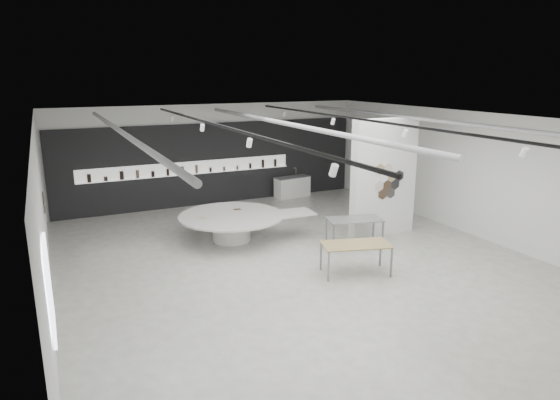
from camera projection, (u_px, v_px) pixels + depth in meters
name	position (u px, v px, depth m)	size (l,w,h in m)	color
room	(294.00, 187.00, 12.84)	(12.02, 14.02, 3.82)	beige
back_wall_display	(212.00, 164.00, 19.04)	(11.80, 0.27, 3.10)	black
partition_column	(384.00, 178.00, 15.28)	(2.20, 0.38, 3.60)	white
display_island	(234.00, 224.00, 14.98)	(4.10, 3.30, 0.81)	white
sample_table_wood	(356.00, 246.00, 12.41)	(1.84, 1.27, 0.79)	#9A8450
sample_table_stone	(355.00, 221.00, 14.48)	(1.71, 1.13, 0.81)	slate
kitchen_counter	(292.00, 187.00, 20.29)	(1.55, 0.77, 1.17)	white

